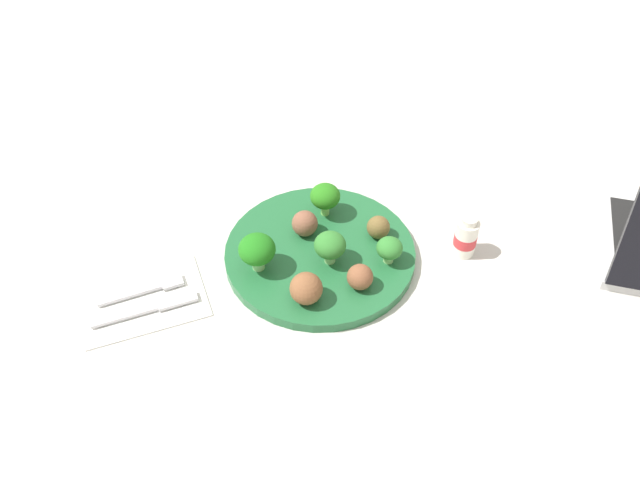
% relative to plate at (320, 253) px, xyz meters
% --- Properties ---
extents(ground_plane, '(4.00, 4.00, 0.00)m').
position_rel_plate_xyz_m(ground_plane, '(0.00, 0.00, -0.01)').
color(ground_plane, beige).
extents(plate, '(0.28, 0.28, 0.02)m').
position_rel_plate_xyz_m(plate, '(0.00, 0.00, 0.00)').
color(plate, '#236638').
rests_on(plate, ground_plane).
extents(broccoli_floret_front_left, '(0.05, 0.05, 0.06)m').
position_rel_plate_xyz_m(broccoli_floret_front_left, '(-0.09, -0.01, 0.04)').
color(broccoli_floret_front_left, '#8FCF82').
rests_on(broccoli_floret_front_left, plate).
extents(broccoli_floret_mid_right, '(0.05, 0.05, 0.05)m').
position_rel_plate_xyz_m(broccoli_floret_mid_right, '(0.01, -0.03, 0.04)').
color(broccoli_floret_mid_right, '#8DC67B').
rests_on(broccoli_floret_mid_right, plate).
extents(broccoli_floret_near_rim, '(0.04, 0.04, 0.04)m').
position_rel_plate_xyz_m(broccoli_floret_near_rim, '(0.09, -0.05, 0.03)').
color(broccoli_floret_near_rim, '#8FCC78').
rests_on(broccoli_floret_near_rim, plate).
extents(broccoli_floret_back_left, '(0.05, 0.05, 0.05)m').
position_rel_plate_xyz_m(broccoli_floret_back_left, '(0.03, 0.07, 0.04)').
color(broccoli_floret_back_left, '#8CCF66').
rests_on(broccoli_floret_back_left, plate).
extents(meatball_back_right, '(0.04, 0.04, 0.04)m').
position_rel_plate_xyz_m(meatball_back_right, '(-0.01, 0.04, 0.03)').
color(meatball_back_right, brown).
rests_on(meatball_back_right, plate).
extents(meatball_back_left, '(0.03, 0.03, 0.03)m').
position_rel_plate_xyz_m(meatball_back_left, '(0.09, -0.00, 0.03)').
color(meatball_back_left, brown).
rests_on(meatball_back_left, plate).
extents(meatball_near_rim, '(0.04, 0.04, 0.04)m').
position_rel_plate_xyz_m(meatball_near_rim, '(0.03, -0.08, 0.03)').
color(meatball_near_rim, brown).
rests_on(meatball_near_rim, plate).
extents(meatball_front_right, '(0.05, 0.05, 0.05)m').
position_rel_plate_xyz_m(meatball_front_right, '(-0.05, -0.08, 0.03)').
color(meatball_front_right, brown).
rests_on(meatball_front_right, plate).
extents(napkin, '(0.17, 0.12, 0.01)m').
position_rel_plate_xyz_m(napkin, '(-0.26, -0.00, -0.01)').
color(napkin, white).
rests_on(napkin, ground_plane).
extents(fork, '(0.12, 0.02, 0.01)m').
position_rel_plate_xyz_m(fork, '(-0.25, 0.01, -0.00)').
color(fork, silver).
rests_on(fork, napkin).
extents(knife, '(0.15, 0.02, 0.01)m').
position_rel_plate_xyz_m(knife, '(-0.25, -0.02, -0.00)').
color(knife, silver).
rests_on(knife, napkin).
extents(yogurt_bottle, '(0.03, 0.03, 0.07)m').
position_rel_plate_xyz_m(yogurt_bottle, '(0.21, -0.06, 0.02)').
color(yogurt_bottle, white).
rests_on(yogurt_bottle, ground_plane).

